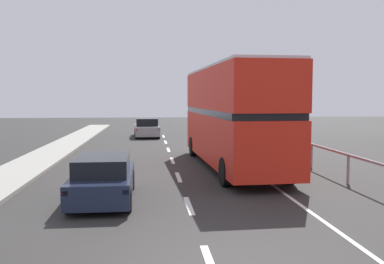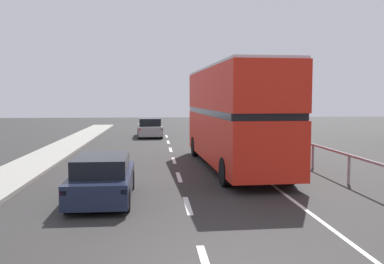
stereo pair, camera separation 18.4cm
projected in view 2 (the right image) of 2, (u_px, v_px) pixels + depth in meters
lane_paint_markings at (234, 181)px, 15.95m from camera, size 3.31×46.00×0.01m
bridge_side_railing at (329, 154)px, 16.98m from camera, size 0.10×42.00×1.07m
double_decker_bus_red at (234, 114)px, 18.73m from camera, size 2.95×10.97×4.36m
hatchback_car_near at (103, 178)px, 12.94m from camera, size 1.77×4.33×1.34m
sedan_car_ahead at (150, 128)px, 33.81m from camera, size 2.04×4.65×1.46m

